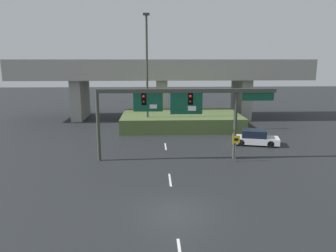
{
  "coord_description": "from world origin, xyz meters",
  "views": [
    {
      "loc": [
        -1.04,
        -16.41,
        8.11
      ],
      "look_at": [
        0.0,
        7.92,
        3.1
      ],
      "focal_mm": 35.0,
      "sensor_mm": 36.0,
      "label": 1
    }
  ],
  "objects_px": {
    "signal_gantry": "(179,103)",
    "highway_light_pole_near": "(147,71)",
    "parked_sedan_near_right": "(255,138)",
    "speed_limit_sign": "(236,144)"
  },
  "relations": [
    {
      "from": "highway_light_pole_near",
      "to": "parked_sedan_near_right",
      "type": "height_order",
      "value": "highway_light_pole_near"
    },
    {
      "from": "signal_gantry",
      "to": "speed_limit_sign",
      "type": "bearing_deg",
      "value": -9.72
    },
    {
      "from": "highway_light_pole_near",
      "to": "parked_sedan_near_right",
      "type": "relative_size",
      "value": 2.76
    },
    {
      "from": "signal_gantry",
      "to": "highway_light_pole_near",
      "type": "relative_size",
      "value": 1.11
    },
    {
      "from": "signal_gantry",
      "to": "parked_sedan_near_right",
      "type": "xyz_separation_m",
      "value": [
        7.65,
        4.44,
        -3.98
      ]
    },
    {
      "from": "speed_limit_sign",
      "to": "parked_sedan_near_right",
      "type": "distance_m",
      "value": 6.14
    },
    {
      "from": "speed_limit_sign",
      "to": "parked_sedan_near_right",
      "type": "relative_size",
      "value": 0.47
    },
    {
      "from": "signal_gantry",
      "to": "speed_limit_sign",
      "type": "relative_size",
      "value": 6.55
    },
    {
      "from": "signal_gantry",
      "to": "highway_light_pole_near",
      "type": "distance_m",
      "value": 11.27
    },
    {
      "from": "speed_limit_sign",
      "to": "parked_sedan_near_right",
      "type": "height_order",
      "value": "speed_limit_sign"
    }
  ]
}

